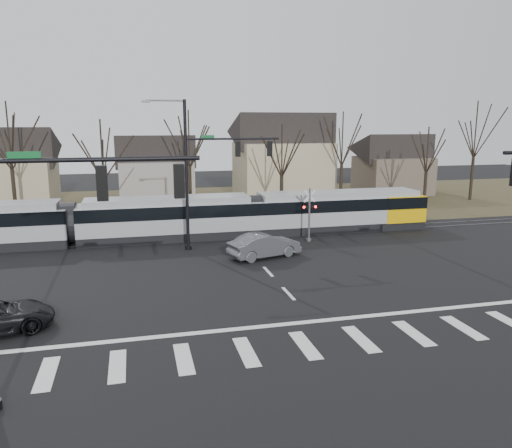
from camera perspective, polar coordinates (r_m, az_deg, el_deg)
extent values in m
plane|color=black|center=(24.30, 5.17, -9.45)|extent=(140.00, 140.00, 0.00)
cube|color=#38331E|center=(54.64, -5.80, 2.29)|extent=(140.00, 28.00, 0.01)
cube|color=silver|center=(19.73, -22.80, -15.49)|extent=(0.60, 2.60, 0.01)
cube|color=silver|center=(19.47, -15.56, -15.35)|extent=(0.60, 2.60, 0.01)
cube|color=silver|center=(19.51, -8.26, -14.97)|extent=(0.60, 2.60, 0.01)
cube|color=silver|center=(19.84, -1.12, -14.37)|extent=(0.60, 2.60, 0.01)
cube|color=silver|center=(20.45, 5.64, -13.61)|extent=(0.60, 2.60, 0.01)
cube|color=silver|center=(21.32, 11.89, -12.73)|extent=(0.60, 2.60, 0.01)
cube|color=silver|center=(22.41, 17.55, -11.80)|extent=(0.60, 2.60, 0.01)
cube|color=silver|center=(23.69, 22.61, -10.87)|extent=(0.60, 2.60, 0.01)
cube|color=silver|center=(25.14, 27.09, -9.98)|extent=(0.60, 2.60, 0.01)
cube|color=silver|center=(22.73, 6.67, -10.99)|extent=(28.00, 0.35, 0.01)
cube|color=silver|center=(26.08, 3.73, -7.93)|extent=(0.18, 2.00, 0.01)
cube|color=silver|center=(29.72, 1.39, -5.46)|extent=(0.18, 2.00, 0.01)
cube|color=silver|center=(33.45, -0.41, -3.52)|extent=(0.18, 2.00, 0.01)
cube|color=silver|center=(37.23, -1.85, -1.98)|extent=(0.18, 2.00, 0.01)
cube|color=silver|center=(41.06, -3.01, -0.72)|extent=(0.18, 2.00, 0.01)
cube|color=silver|center=(44.91, -3.98, 0.33)|extent=(0.18, 2.00, 0.01)
cube|color=silver|center=(48.79, -4.79, 1.21)|extent=(0.18, 2.00, 0.01)
cube|color=silver|center=(52.69, -5.49, 1.96)|extent=(0.18, 2.00, 0.01)
cube|color=#59595E|center=(38.28, -2.19, -1.57)|extent=(90.00, 0.12, 0.06)
cube|color=#59595E|center=(39.61, -2.60, -1.13)|extent=(90.00, 0.12, 0.06)
cube|color=gray|center=(38.16, -9.94, 0.64)|extent=(13.18, 3.08, 3.21)
cube|color=black|center=(38.05, -9.98, 1.60)|extent=(13.20, 3.12, 0.93)
cube|color=gray|center=(41.38, 9.38, 1.50)|extent=(14.28, 3.08, 3.21)
cube|color=black|center=(41.28, 9.41, 2.38)|extent=(14.30, 3.12, 0.93)
cube|color=#EAB007|center=(43.75, 15.88, 1.88)|extent=(3.51, 3.14, 2.14)
imported|color=#4A4B50|center=(32.67, 0.98, -2.46)|extent=(4.44, 5.81, 1.60)
cylinder|color=black|center=(15.51, -18.54, 6.98)|extent=(6.50, 0.14, 0.14)
cube|color=#0C5926|center=(15.74, -24.98, 7.12)|extent=(0.90, 0.03, 0.22)
cube|color=black|center=(15.55, -17.19, 4.48)|extent=(0.32, 0.32, 1.05)
sphere|color=#FF0C07|center=(15.52, -17.26, 5.69)|extent=(0.22, 0.22, 0.22)
cube|color=black|center=(15.59, -8.79, 4.87)|extent=(0.32, 0.32, 1.05)
sphere|color=#FF0C07|center=(15.55, -8.83, 6.08)|extent=(0.22, 0.22, 0.22)
cylinder|color=black|center=(34.29, -7.95, 5.40)|extent=(0.22, 0.22, 10.20)
cylinder|color=black|center=(35.15, -7.73, -2.65)|extent=(0.44, 0.44, 0.30)
cylinder|color=black|center=(34.61, -2.63, 9.70)|extent=(6.50, 0.14, 0.14)
cube|color=#0C5926|center=(34.31, -5.55, 9.90)|extent=(0.90, 0.03, 0.22)
cube|color=black|center=(34.70, -2.09, 8.56)|extent=(0.32, 0.32, 1.05)
sphere|color=#FF0C07|center=(34.69, -2.09, 9.10)|extent=(0.22, 0.22, 0.22)
cube|color=black|center=(35.24, 1.57, 8.60)|extent=(0.32, 0.32, 1.05)
sphere|color=#FF0C07|center=(35.22, 1.58, 9.14)|extent=(0.22, 0.22, 0.22)
cube|color=#59595B|center=(33.97, -12.50, 13.50)|extent=(0.55, 0.22, 0.14)
cylinder|color=#59595B|center=(37.05, 6.11, 1.05)|extent=(0.14, 0.14, 4.00)
cylinder|color=#59595B|center=(37.43, 6.05, -1.81)|extent=(0.36, 0.36, 0.20)
cube|color=silver|center=(36.82, 6.16, 3.19)|extent=(0.95, 0.04, 0.95)
cube|color=silver|center=(36.82, 6.16, 3.19)|extent=(0.95, 0.04, 0.95)
cube|color=black|center=(36.94, 6.13, 1.96)|extent=(1.00, 0.10, 0.12)
sphere|color=#FF0C07|center=(36.72, 5.51, 1.92)|extent=(0.18, 0.18, 0.18)
sphere|color=#FF0C07|center=(37.02, 6.83, 1.97)|extent=(0.18, 0.18, 0.18)
cube|color=tan|center=(57.15, -26.48, 4.08)|extent=(9.00, 8.00, 5.00)
cube|color=gray|center=(57.84, -11.34, 4.88)|extent=(8.00, 7.00, 4.50)
cube|color=tan|center=(57.13, 3.01, 6.01)|extent=(10.00, 8.00, 6.50)
cube|color=brown|center=(64.95, 15.30, 5.40)|extent=(8.00, 7.00, 4.50)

